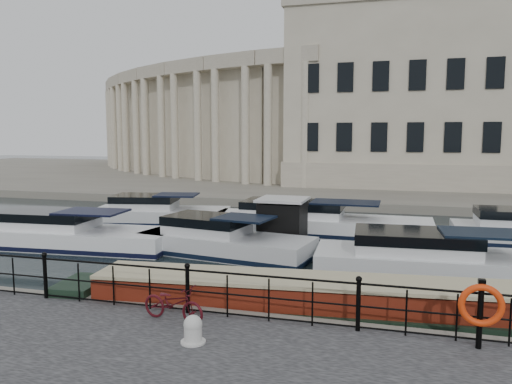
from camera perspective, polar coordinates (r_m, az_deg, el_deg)
ground_plane at (r=14.55m, az=-4.13°, el=-12.66°), size 160.00×160.00×0.00m
far_bank at (r=52.31m, az=10.51°, el=1.61°), size 120.00×42.00×0.55m
railing at (r=12.19m, az=-7.83°, el=-10.63°), size 24.14×0.14×1.22m
civic_building at (r=47.99m, az=9.01°, el=9.27°), size 53.55×31.84×16.85m
bicycle at (r=11.81m, az=-9.43°, el=-12.41°), size 1.68×0.85×0.84m
mooring_bollard at (r=10.66m, az=-7.21°, el=-15.35°), size 0.52×0.52×0.58m
life_ring_post at (r=10.99m, az=24.34°, el=-11.83°), size 0.87×0.22×1.42m
narrowboat at (r=13.07m, az=5.70°, el=-13.25°), size 13.78×3.09×1.51m
harbour_hut at (r=21.26m, az=3.06°, el=-3.78°), size 2.77×2.32×2.17m
cabin_cruisers at (r=21.98m, az=2.04°, el=-4.98°), size 26.97×10.26×1.99m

